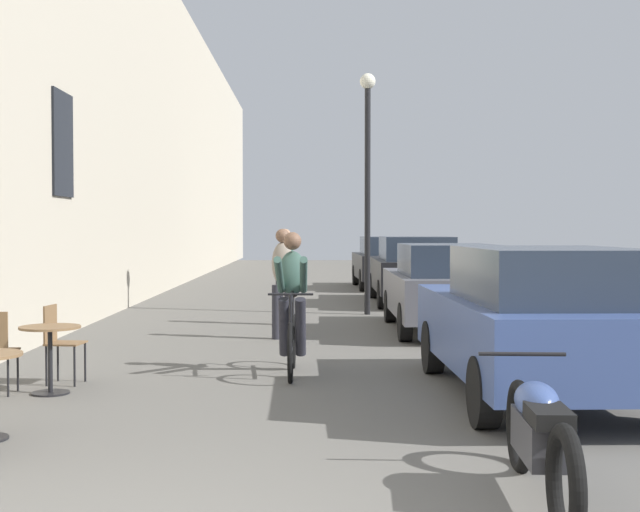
% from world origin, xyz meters
% --- Properties ---
extents(building_facade_left, '(0.54, 68.00, 8.92)m').
position_xyz_m(building_facade_left, '(-3.45, 14.00, 4.46)').
color(building_facade_left, '#B7AD99').
rests_on(building_facade_left, ground_plane).
extents(cafe_table_mid, '(0.64, 0.64, 0.72)m').
position_xyz_m(cafe_table_mid, '(-1.93, 4.76, 0.52)').
color(cafe_table_mid, black).
rests_on(cafe_table_mid, ground_plane).
extents(cafe_chair_mid_toward_street, '(0.42, 0.42, 0.89)m').
position_xyz_m(cafe_chair_mid_toward_street, '(-2.00, 5.37, 0.52)').
color(cafe_chair_mid_toward_street, black).
rests_on(cafe_chair_mid_toward_street, ground_plane).
extents(cyclist_on_bicycle, '(0.52, 1.76, 1.74)m').
position_xyz_m(cyclist_on_bicycle, '(0.61, 6.10, 0.81)').
color(cyclist_on_bicycle, black).
rests_on(cyclist_on_bicycle, ground_plane).
extents(pedestrian_near, '(0.35, 0.25, 1.75)m').
position_xyz_m(pedestrian_near, '(0.39, 9.30, 0.99)').
color(pedestrian_near, '#26262D').
rests_on(pedestrian_near, ground_plane).
extents(pedestrian_mid, '(0.35, 0.25, 1.75)m').
position_xyz_m(pedestrian_mid, '(0.37, 11.37, 0.99)').
color(pedestrian_mid, '#26262D').
rests_on(pedestrian_mid, ground_plane).
extents(street_lamp, '(0.32, 0.32, 4.90)m').
position_xyz_m(street_lamp, '(2.00, 13.26, 3.11)').
color(street_lamp, black).
rests_on(street_lamp, ground_plane).
extents(parked_car_nearest, '(1.90, 4.42, 1.57)m').
position_xyz_m(parked_car_nearest, '(3.16, 4.46, 0.81)').
color(parked_car_nearest, '#384C84').
rests_on(parked_car_nearest, ground_plane).
extents(parked_car_second, '(1.81, 4.22, 1.50)m').
position_xyz_m(parked_car_second, '(3.10, 10.24, 0.78)').
color(parked_car_second, '#595960').
rests_on(parked_car_second, ground_plane).
extents(parked_car_third, '(1.91, 4.44, 1.57)m').
position_xyz_m(parked_car_third, '(3.26, 15.80, 0.81)').
color(parked_car_third, black).
rests_on(parked_car_third, ground_plane).
extents(parked_car_fourth, '(1.87, 4.31, 1.52)m').
position_xyz_m(parked_car_fourth, '(3.10, 21.09, 0.79)').
color(parked_car_fourth, black).
rests_on(parked_car_fourth, ground_plane).
extents(parked_motorcycle, '(0.62, 2.15, 0.92)m').
position_xyz_m(parked_motorcycle, '(2.31, 1.13, 0.40)').
color(parked_motorcycle, black).
rests_on(parked_motorcycle, ground_plane).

